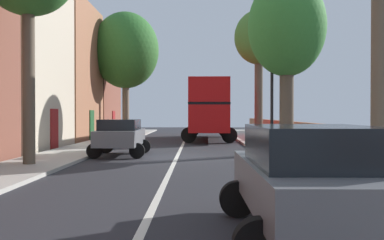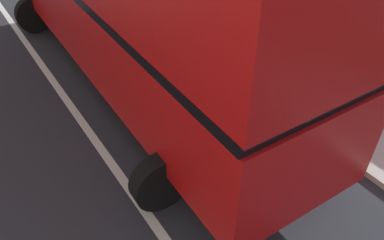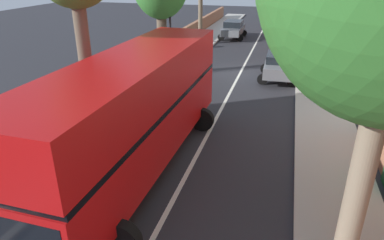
{
  "view_description": "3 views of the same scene",
  "coord_description": "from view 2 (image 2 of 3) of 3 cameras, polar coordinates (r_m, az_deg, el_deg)",
  "views": [
    {
      "loc": [
        0.87,
        -18.4,
        1.84
      ],
      "look_at": [
        0.58,
        5.32,
        1.51
      ],
      "focal_mm": 41.08,
      "sensor_mm": 36.0,
      "label": 1
    },
    {
      "loc": [
        -1.54,
        5.67,
        5.04
      ],
      "look_at": [
        0.93,
        9.35,
        1.46
      ],
      "focal_mm": 35.79,
      "sensor_mm": 36.0,
      "label": 2
    },
    {
      "loc": [
        -2.91,
        22.73,
        6.63
      ],
      "look_at": [
        0.38,
        10.87,
        1.14
      ],
      "focal_mm": 32.45,
      "sensor_mm": 36.0,
      "label": 3
    }
  ],
  "objects": []
}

